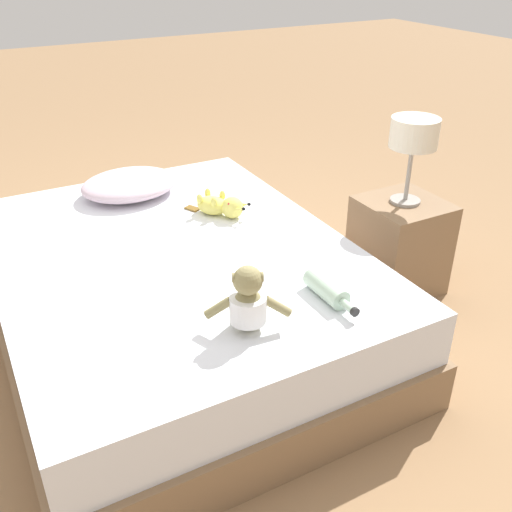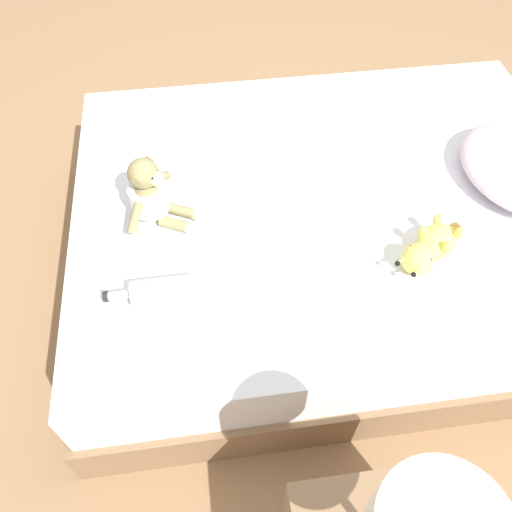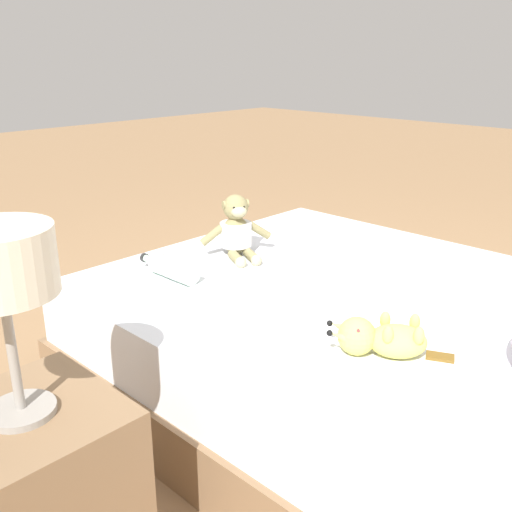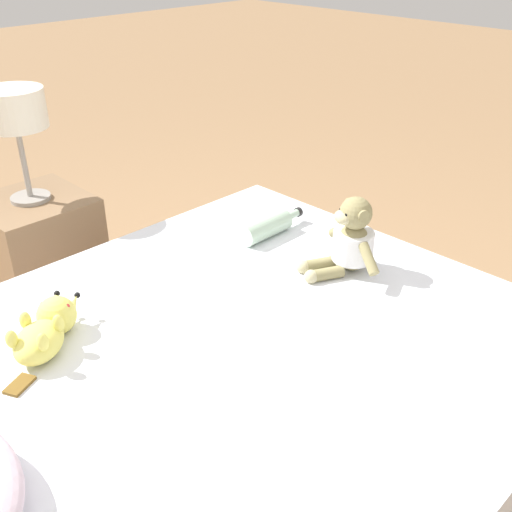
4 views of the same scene
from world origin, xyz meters
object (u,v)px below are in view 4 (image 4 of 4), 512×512
(plush_yellow_creature, at_px, (46,330))
(glass_bottle, at_px, (267,226))
(bed, at_px, (200,432))
(bedside_lamp, at_px, (14,114))
(plush_monkey, at_px, (350,241))
(nightstand, at_px, (42,255))

(plush_yellow_creature, xyz_separation_m, glass_bottle, (0.03, -0.81, -0.01))
(bed, distance_m, bedside_lamp, 1.25)
(bed, bearing_deg, plush_yellow_creature, 32.73)
(plush_monkey, height_order, bedside_lamp, bedside_lamp)
(plush_yellow_creature, bearing_deg, nightstand, -24.51)
(bed, relative_size, nightstand, 4.01)
(bed, relative_size, bedside_lamp, 4.64)
(bed, height_order, glass_bottle, glass_bottle)
(nightstand, bearing_deg, bedside_lamp, 0.00)
(nightstand, bearing_deg, glass_bottle, -148.98)
(glass_bottle, distance_m, bedside_lamp, 0.93)
(bedside_lamp, bearing_deg, glass_bottle, -148.98)
(plush_monkey, height_order, plush_yellow_creature, plush_monkey)
(plush_monkey, bearing_deg, bedside_lamp, 23.51)
(bed, bearing_deg, plush_monkey, -87.58)
(bed, xyz_separation_m, plush_monkey, (0.03, -0.62, 0.31))
(plush_yellow_creature, distance_m, glass_bottle, 0.81)
(plush_yellow_creature, relative_size, glass_bottle, 1.10)
(glass_bottle, height_order, bedside_lamp, bedside_lamp)
(plush_monkey, distance_m, bedside_lamp, 1.20)
(plush_monkey, xyz_separation_m, nightstand, (1.07, 0.47, -0.29))
(glass_bottle, distance_m, nightstand, 0.90)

